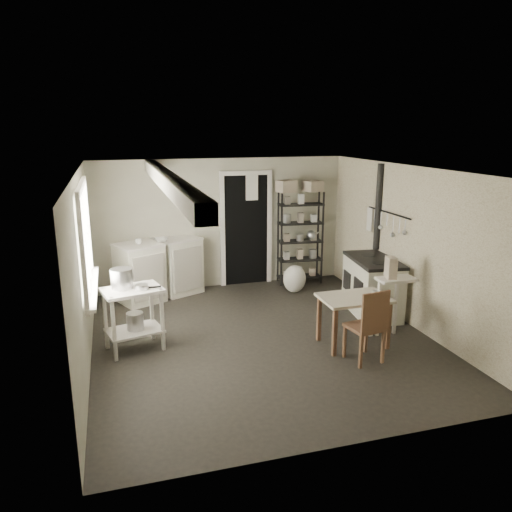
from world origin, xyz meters
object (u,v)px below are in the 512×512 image
object	(u,v)px
prep_table	(134,320)
flour_sack	(295,279)
stove	(373,286)
base_cabinets	(159,270)
work_table	(353,318)
stockpot	(122,280)
shelf_rack	(300,233)
chair	(365,324)

from	to	relation	value
prep_table	flour_sack	size ratio (longest dim) A/B	1.71
prep_table	stove	world-z (taller)	stove
base_cabinets	stove	world-z (taller)	base_cabinets
work_table	stockpot	bearing A→B (deg)	165.98
shelf_rack	flour_sack	bearing A→B (deg)	-113.63
shelf_rack	flour_sack	distance (m)	0.92
flour_sack	shelf_rack	bearing A→B (deg)	60.69
base_cabinets	stove	size ratio (longest dim) A/B	1.33
prep_table	stove	bearing A→B (deg)	4.73
prep_table	work_table	bearing A→B (deg)	-13.41
base_cabinets	prep_table	bearing A→B (deg)	-129.14
prep_table	flour_sack	bearing A→B (deg)	29.48
shelf_rack	work_table	bearing A→B (deg)	-90.75
prep_table	chair	bearing A→B (deg)	-22.50
prep_table	base_cabinets	distance (m)	2.11
prep_table	flour_sack	distance (m)	3.24
prep_table	base_cabinets	size ratio (longest dim) A/B	0.56
stockpot	shelf_rack	xyz separation A→B (m)	(3.22, 2.05, 0.01)
base_cabinets	work_table	xyz separation A→B (m)	(2.26, -2.70, -0.08)
chair	stove	bearing A→B (deg)	48.30
stockpot	base_cabinets	xyz separation A→B (m)	(0.65, 1.98, -0.48)
prep_table	stockpot	distance (m)	0.56
base_cabinets	flour_sack	world-z (taller)	base_cabinets
shelf_rack	chair	xyz separation A→B (m)	(-0.40, -3.23, -0.46)
stockpot	stove	size ratio (longest dim) A/B	0.27
stove	chair	world-z (taller)	chair
base_cabinets	flour_sack	distance (m)	2.34
shelf_rack	stove	size ratio (longest dim) A/B	1.52
base_cabinets	shelf_rack	distance (m)	2.62
work_table	flour_sack	xyz separation A→B (m)	(0.02, 2.26, -0.14)
base_cabinets	chair	world-z (taller)	chair
base_cabinets	chair	xyz separation A→B (m)	(2.18, -3.16, 0.02)
stove	chair	size ratio (longest dim) A/B	1.18
stove	chair	bearing A→B (deg)	-115.20
prep_table	chair	distance (m)	2.94
shelf_rack	stove	bearing A→B (deg)	-68.69
base_cabinets	flour_sack	bearing A→B (deg)	-35.42
prep_table	chair	world-z (taller)	chair
flour_sack	chair	bearing A→B (deg)	-92.26
prep_table	shelf_rack	distance (m)	3.80
shelf_rack	stockpot	bearing A→B (deg)	-141.91
prep_table	stockpot	bearing A→B (deg)	152.36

